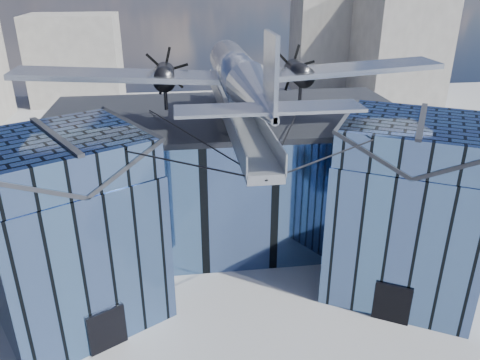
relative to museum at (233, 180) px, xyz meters
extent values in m
plane|color=gray|center=(0.00, -5.82, -5.54)|extent=(120.00, 120.00, 0.00)
cube|color=#486694|center=(0.00, 3.18, -0.79)|extent=(28.00, 14.00, 9.50)
cube|color=#292B31|center=(0.00, 3.18, 4.16)|extent=(28.00, 14.00, 0.40)
cube|color=#486694|center=(-10.50, -6.82, -0.79)|extent=(11.79, 11.43, 9.50)
cube|color=#486694|center=(-10.50, -6.82, 5.06)|extent=(11.56, 11.20, 2.20)
cube|color=#292B31|center=(-12.45, -7.94, 5.06)|extent=(7.98, 9.23, 2.40)
cube|color=#292B31|center=(-8.55, -5.69, 5.06)|extent=(7.98, 9.23, 2.40)
cube|color=#292B31|center=(-10.50, -6.82, 6.21)|extent=(4.30, 7.10, 0.18)
cube|color=black|center=(-8.48, -10.33, -4.24)|extent=(2.03, 1.32, 2.60)
cube|color=black|center=(-6.60, -4.57, -0.79)|extent=(0.34, 0.34, 9.50)
cube|color=#486694|center=(10.50, -6.82, -0.79)|extent=(11.79, 11.43, 9.50)
cube|color=#486694|center=(10.50, -6.82, 5.06)|extent=(11.56, 11.20, 2.20)
cube|color=#292B31|center=(8.55, -5.69, 5.06)|extent=(7.98, 9.23, 2.40)
cube|color=#292B31|center=(12.45, -7.94, 5.06)|extent=(7.98, 9.23, 2.40)
cube|color=#292B31|center=(10.50, -6.82, 6.21)|extent=(4.30, 7.10, 0.18)
cube|color=black|center=(8.48, -10.33, -4.24)|extent=(2.03, 1.32, 2.60)
cube|color=black|center=(6.60, -4.57, -0.79)|extent=(0.34, 0.34, 9.50)
cube|color=gray|center=(0.00, -2.32, 5.56)|extent=(1.80, 21.00, 0.50)
cube|color=gray|center=(-0.90, -2.32, 6.21)|extent=(0.08, 21.00, 1.10)
cube|color=gray|center=(0.90, -2.32, 6.21)|extent=(0.08, 21.00, 1.10)
cylinder|color=gray|center=(0.00, 7.18, 4.89)|extent=(0.44, 0.44, 1.35)
cylinder|color=gray|center=(0.00, 1.18, 4.89)|extent=(0.44, 0.44, 1.35)
cylinder|color=gray|center=(0.00, -2.82, 4.89)|extent=(0.44, 0.44, 1.35)
cylinder|color=gray|center=(0.00, -1.82, 6.51)|extent=(0.70, 0.70, 1.40)
cylinder|color=black|center=(-5.25, -9.82, 5.86)|extent=(10.55, 6.08, 0.69)
cylinder|color=black|center=(5.25, -9.82, 5.86)|extent=(10.55, 6.08, 0.69)
cylinder|color=black|center=(-3.00, -4.32, 5.01)|extent=(6.09, 17.04, 1.19)
cylinder|color=black|center=(3.00, -4.32, 5.01)|extent=(6.09, 17.04, 1.19)
cylinder|color=#B7BCC5|center=(0.00, -1.82, 8.46)|extent=(2.50, 11.00, 2.50)
sphere|color=#B7BCC5|center=(0.00, 3.68, 8.46)|extent=(2.50, 2.50, 2.50)
cube|color=black|center=(0.00, 2.68, 9.15)|extent=(1.60, 1.40, 0.50)
cone|color=#B7BCC5|center=(0.00, -10.82, 8.76)|extent=(2.50, 7.00, 2.50)
cube|color=#B7BCC5|center=(0.00, -13.12, 10.36)|extent=(0.18, 2.40, 3.40)
cube|color=#B7BCC5|center=(0.00, -13.02, 8.96)|extent=(8.00, 1.80, 0.14)
cube|color=#B7BCC5|center=(-7.00, -0.82, 8.16)|extent=(14.00, 3.20, 1.08)
cylinder|color=black|center=(-4.60, -0.22, 7.91)|extent=(1.44, 3.20, 1.44)
cone|color=black|center=(-4.60, 1.58, 7.91)|extent=(0.70, 0.70, 0.70)
cube|color=black|center=(-4.60, 1.73, 7.91)|extent=(1.05, 0.06, 3.33)
cube|color=black|center=(-4.60, 1.73, 7.91)|extent=(2.53, 0.06, 2.53)
cube|color=black|center=(-4.60, 1.73, 7.91)|extent=(3.33, 0.06, 1.05)
cylinder|color=black|center=(-4.60, -0.82, 6.69)|extent=(0.24, 0.24, 1.75)
cube|color=#B7BCC5|center=(7.00, -0.82, 8.16)|extent=(14.00, 3.20, 1.08)
cylinder|color=black|center=(4.60, -0.22, 7.91)|extent=(1.44, 3.20, 1.44)
cone|color=black|center=(4.60, 1.58, 7.91)|extent=(0.70, 0.70, 0.70)
cube|color=black|center=(4.60, 1.73, 7.91)|extent=(1.05, 0.06, 3.33)
cube|color=black|center=(4.60, 1.73, 7.91)|extent=(2.53, 0.06, 2.53)
cube|color=black|center=(4.60, 1.73, 7.91)|extent=(3.33, 0.06, 1.05)
cylinder|color=black|center=(4.60, -0.82, 6.69)|extent=(0.24, 0.24, 1.75)
cube|color=gray|center=(32.00, 42.18, 3.46)|extent=(12.00, 14.00, 18.00)
cube|color=gray|center=(-20.00, 49.18, 1.46)|extent=(14.00, 10.00, 14.00)
cube|color=gray|center=(22.00, 52.18, 7.46)|extent=(9.00, 9.00, 26.00)
camera|label=1|loc=(-3.81, -31.92, 14.13)|focal=35.00mm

